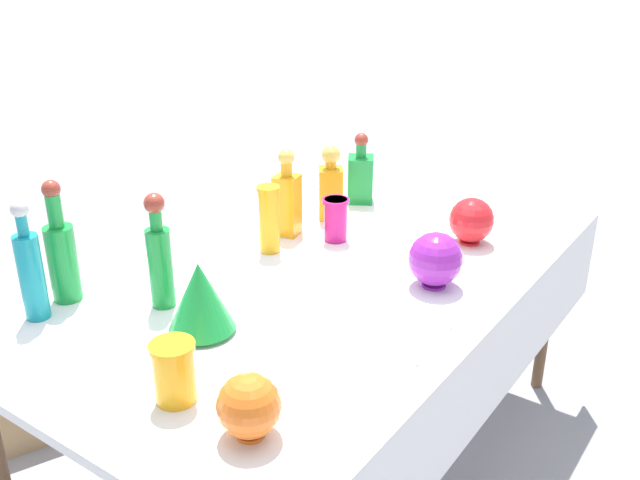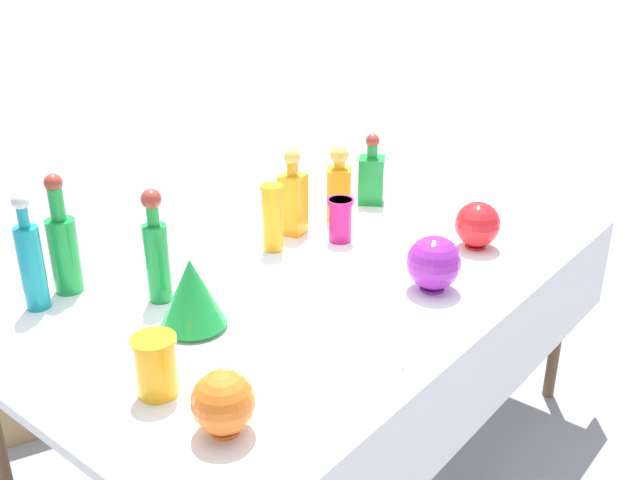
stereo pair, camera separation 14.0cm
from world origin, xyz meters
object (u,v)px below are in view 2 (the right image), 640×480
object	(u,v)px
square_decanter_2	(371,176)
slender_vase_0	(272,216)
tall_bottle_0	(157,252)
slender_vase_2	(156,364)
round_bowl_1	(477,224)
round_bowl_2	(223,402)
fluted_vase_0	(192,292)
round_bowl_0	(434,263)
square_decanter_1	(293,198)
slender_vase_1	(340,218)
cardboard_box_behind_left	(27,380)
tall_bottle_1	(31,261)
square_decanter_0	(339,187)
tall_bottle_2	(63,246)

from	to	relation	value
square_decanter_2	slender_vase_0	world-z (taller)	square_decanter_2
tall_bottle_0	slender_vase_2	bearing A→B (deg)	-129.94
round_bowl_1	round_bowl_2	distance (m)	1.19
fluted_vase_0	round_bowl_0	size ratio (longest dim) A/B	1.20
square_decanter_1	square_decanter_2	size ratio (longest dim) A/B	1.12
slender_vase_1	tall_bottle_0	bearing A→B (deg)	167.65
fluted_vase_0	cardboard_box_behind_left	size ratio (longest dim) A/B	0.31
cardboard_box_behind_left	square_decanter_2	bearing A→B (deg)	-38.96
square_decanter_2	tall_bottle_1	bearing A→B (deg)	169.05
square_decanter_2	round_bowl_0	xyz separation A→B (m)	(-0.48, -0.56, -0.02)
square_decanter_0	cardboard_box_behind_left	xyz separation A→B (m)	(-0.86, 0.86, -0.76)
fluted_vase_0	round_bowl_1	xyz separation A→B (m)	(0.94, -0.34, -0.02)
square_decanter_2	fluted_vase_0	bearing A→B (deg)	-170.46
round_bowl_2	square_decanter_1	bearing A→B (deg)	33.37
tall_bottle_0	cardboard_box_behind_left	xyz separation A→B (m)	(-0.04, 0.85, -0.78)
tall_bottle_1	fluted_vase_0	distance (m)	0.47
slender_vase_0	fluted_vase_0	distance (m)	0.53
slender_vase_2	round_bowl_1	world-z (taller)	round_bowl_1
tall_bottle_2	square_decanter_1	size ratio (longest dim) A/B	1.18
slender_vase_1	round_bowl_0	bearing A→B (deg)	-104.45
tall_bottle_0	fluted_vase_0	world-z (taller)	tall_bottle_0
round_bowl_1	tall_bottle_2	bearing A→B (deg)	142.86
square_decanter_1	round_bowl_0	size ratio (longest dim) A/B	1.80
square_decanter_0	square_decanter_1	size ratio (longest dim) A/B	0.90
tall_bottle_0	square_decanter_1	distance (m)	0.61
square_decanter_2	slender_vase_0	distance (m)	0.56
slender_vase_0	slender_vase_1	xyz separation A→B (m)	(0.20, -0.13, -0.04)
slender_vase_1	cardboard_box_behind_left	size ratio (longest dim) A/B	0.23
square_decanter_2	slender_vase_1	bearing A→B (deg)	-160.25
round_bowl_2	slender_vase_1	bearing A→B (deg)	24.10
slender_vase_0	round_bowl_0	bearing A→B (deg)	-80.90
tall_bottle_2	round_bowl_1	size ratio (longest dim) A/B	2.27
square_decanter_0	round_bowl_1	world-z (taller)	square_decanter_0
square_decanter_0	round_bowl_1	distance (m)	0.52
round_bowl_1	round_bowl_2	world-z (taller)	round_bowl_1
square_decanter_1	slender_vase_2	size ratio (longest dim) A/B	2.07
tall_bottle_1	slender_vase_1	world-z (taller)	tall_bottle_1
square_decanter_2	round_bowl_2	world-z (taller)	square_decanter_2
square_decanter_1	tall_bottle_0	bearing A→B (deg)	-177.90
square_decanter_1	round_bowl_2	bearing A→B (deg)	-146.63
tall_bottle_0	fluted_vase_0	distance (m)	0.20
square_decanter_0	square_decanter_2	xyz separation A→B (m)	(0.21, 0.00, -0.02)
square_decanter_2	square_decanter_1	bearing A→B (deg)	175.13
square_decanter_0	slender_vase_2	xyz separation A→B (m)	(-1.11, -0.34, -0.04)
tall_bottle_0	square_decanter_1	bearing A→B (deg)	2.10
tall_bottle_2	slender_vase_1	world-z (taller)	tall_bottle_2
tall_bottle_2	round_bowl_2	xyz separation A→B (m)	(-0.16, -0.82, -0.07)
square_decanter_2	round_bowl_2	bearing A→B (deg)	-157.08
square_decanter_2	tall_bottle_2	bearing A→B (deg)	167.00
square_decanter_0	round_bowl_1	xyz separation A→B (m)	(0.08, -0.52, -0.04)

